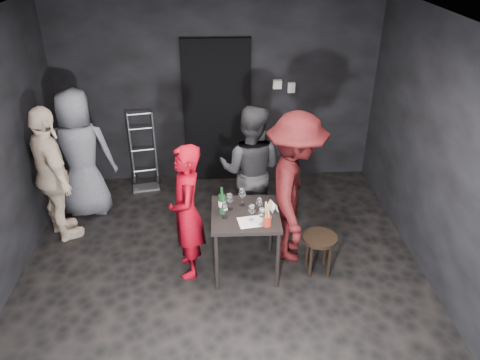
{
  "coord_description": "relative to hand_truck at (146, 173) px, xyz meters",
  "views": [
    {
      "loc": [
        -0.04,
        -3.84,
        3.48
      ],
      "look_at": [
        0.2,
        0.25,
        1.17
      ],
      "focal_mm": 35.0,
      "sensor_mm": 36.0,
      "label": 1
    }
  ],
  "objects": [
    {
      "name": "wine_glass_a",
      "position": [
        1.11,
        -2.03,
        0.63
      ],
      "size": [
        0.09,
        0.09,
        0.18
      ],
      "primitive_type": null,
      "rotation": [
        0.0,
        0.0,
        -0.26
      ],
      "color": "white",
      "rests_on": "tasting_table"
    },
    {
      "name": "floor",
      "position": [
        1.07,
        -2.25,
        -0.21
      ],
      "size": [
        4.5,
        5.0,
        0.02
      ],
      "primitive_type": "cube",
      "color": "black",
      "rests_on": "ground"
    },
    {
      "name": "wallbox_lower",
      "position": [
        2.12,
        0.2,
        1.19
      ],
      "size": [
        0.1,
        0.06,
        0.14
      ],
      "primitive_type": "cube",
      "color": "#B7B7B2",
      "rests_on": "wall_back"
    },
    {
      "name": "ceiling",
      "position": [
        1.07,
        -2.25,
        2.49
      ],
      "size": [
        4.5,
        5.0,
        0.02
      ],
      "primitive_type": "cube",
      "color": "silver",
      "rests_on": "ground"
    },
    {
      "name": "breadstick_cup",
      "position": [
        1.54,
        -2.19,
        0.67
      ],
      "size": [
        0.09,
        0.09,
        0.29
      ],
      "rotation": [
        0.0,
        0.0,
        -0.18
      ],
      "color": "maroon",
      "rests_on": "tasting_table"
    },
    {
      "name": "wine_glass_d",
      "position": [
        1.39,
        -2.09,
        0.64
      ],
      "size": [
        0.09,
        0.09,
        0.2
      ],
      "primitive_type": null,
      "rotation": [
        0.0,
        0.0,
        0.19
      ],
      "color": "white",
      "rests_on": "tasting_table"
    },
    {
      "name": "hand_truck",
      "position": [
        0.0,
        0.0,
        0.0
      ],
      "size": [
        0.38,
        0.33,
        1.14
      ],
      "rotation": [
        0.0,
        0.0,
        0.18
      ],
      "color": "#B2B2B7",
      "rests_on": "floor"
    },
    {
      "name": "stool",
      "position": [
        2.14,
        -2.04,
        0.17
      ],
      "size": [
        0.38,
        0.38,
        0.47
      ],
      "rotation": [
        0.0,
        0.0,
        -0.3
      ],
      "color": "black",
      "rests_on": "floor"
    },
    {
      "name": "wine_glass_b",
      "position": [
        1.17,
        -1.88,
        0.64
      ],
      "size": [
        0.1,
        0.1,
        0.21
      ],
      "primitive_type": null,
      "rotation": [
        0.0,
        0.0,
        0.28
      ],
      "color": "white",
      "rests_on": "tasting_table"
    },
    {
      "name": "wallbox_upper",
      "position": [
        1.92,
        0.2,
        1.24
      ],
      "size": [
        0.12,
        0.06,
        0.12
      ],
      "primitive_type": "cube",
      "color": "#B7B7B2",
      "rests_on": "wall_back"
    },
    {
      "name": "man_maroon",
      "position": [
        1.89,
        -1.72,
        0.83
      ],
      "size": [
        0.83,
        1.42,
        2.08
      ],
      "primitive_type": "imported",
      "rotation": [
        0.0,
        0.0,
        1.41
      ],
      "color": "#420E10",
      "rests_on": "floor"
    },
    {
      "name": "bystander_cream",
      "position": [
        -0.87,
        -1.19,
        0.75
      ],
      "size": [
        1.09,
        1.23,
        1.92
      ],
      "primitive_type": "imported",
      "rotation": [
        0.0,
        0.0,
        2.19
      ],
      "color": "#F6DDC2",
      "rests_on": "floor"
    },
    {
      "name": "doorway",
      "position": [
        1.07,
        0.19,
        0.84
      ],
      "size": [
        0.95,
        0.1,
        2.1
      ],
      "primitive_type": "cube",
      "color": "black",
      "rests_on": "ground"
    },
    {
      "name": "woman_black",
      "position": [
        1.45,
        -1.12,
        0.68
      ],
      "size": [
        0.96,
        0.7,
        1.78
      ],
      "primitive_type": "imported",
      "rotation": [
        0.0,
        0.0,
        2.86
      ],
      "color": "#29292C",
      "rests_on": "floor"
    },
    {
      "name": "wall_right",
      "position": [
        3.32,
        -2.25,
        1.14
      ],
      "size": [
        0.04,
        5.0,
        2.7
      ],
      "primitive_type": "cube",
      "color": "black",
      "rests_on": "ground"
    },
    {
      "name": "tasting_mat",
      "position": [
        1.4,
        -2.12,
        0.54
      ],
      "size": [
        0.34,
        0.25,
        0.0
      ],
      "primitive_type": "cube",
      "rotation": [
        0.0,
        0.0,
        0.15
      ],
      "color": "white",
      "rests_on": "tasting_table"
    },
    {
      "name": "tasting_table",
      "position": [
        1.33,
        -1.96,
        0.44
      ],
      "size": [
        0.72,
        0.72,
        0.75
      ],
      "rotation": [
        0.0,
        0.0,
        -0.02
      ],
      "color": "black",
      "rests_on": "floor"
    },
    {
      "name": "wine_glass_c",
      "position": [
        1.31,
        -1.8,
        0.65
      ],
      "size": [
        0.1,
        0.1,
        0.22
      ],
      "primitive_type": null,
      "rotation": [
        0.0,
        0.0,
        -0.18
      ],
      "color": "white",
      "rests_on": "tasting_table"
    },
    {
      "name": "reserved_card",
      "position": [
        1.62,
        -1.92,
        0.59
      ],
      "size": [
        0.12,
        0.15,
        0.1
      ],
      "primitive_type": null,
      "rotation": [
        0.0,
        0.0,
        0.35
      ],
      "color": "white",
      "rests_on": "tasting_table"
    },
    {
      "name": "wall_back",
      "position": [
        1.07,
        0.25,
        1.14
      ],
      "size": [
        4.5,
        0.04,
        2.7
      ],
      "primitive_type": "cube",
      "color": "black",
      "rests_on": "ground"
    },
    {
      "name": "bystander_grey",
      "position": [
        -0.68,
        -0.64,
        0.76
      ],
      "size": [
        0.95,
        0.53,
        1.94
      ],
      "primitive_type": "imported",
      "rotation": [
        0.0,
        0.0,
        3.15
      ],
      "color": "slate",
      "rests_on": "floor"
    },
    {
      "name": "wine_glass_e",
      "position": [
        1.48,
        -2.19,
        0.65
      ],
      "size": [
        0.11,
        0.11,
        0.22
      ],
      "primitive_type": null,
      "rotation": [
        0.0,
        0.0,
        0.34
      ],
      "color": "white",
      "rests_on": "tasting_table"
    },
    {
      "name": "wine_bottle",
      "position": [
        1.09,
        -1.94,
        0.66
      ],
      "size": [
        0.07,
        0.07,
        0.31
      ],
      "rotation": [
        0.0,
        0.0,
        -0.2
      ],
      "color": "black",
      "rests_on": "tasting_table"
    },
    {
      "name": "wine_glass_f",
      "position": [
        1.48,
        -1.95,
        0.63
      ],
      "size": [
        0.08,
        0.08,
        0.18
      ],
      "primitive_type": null,
      "rotation": [
        0.0,
        0.0,
        -0.18
      ],
      "color": "white",
      "rests_on": "tasting_table"
    },
    {
      "name": "server_red",
      "position": [
        0.71,
        -1.94,
        0.58
      ],
      "size": [
        0.43,
        0.61,
        1.58
      ],
      "primitive_type": "imported",
      "rotation": [
        0.0,
        0.0,
        -1.47
      ],
      "color": "#A20414",
      "rests_on": "floor"
    }
  ]
}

